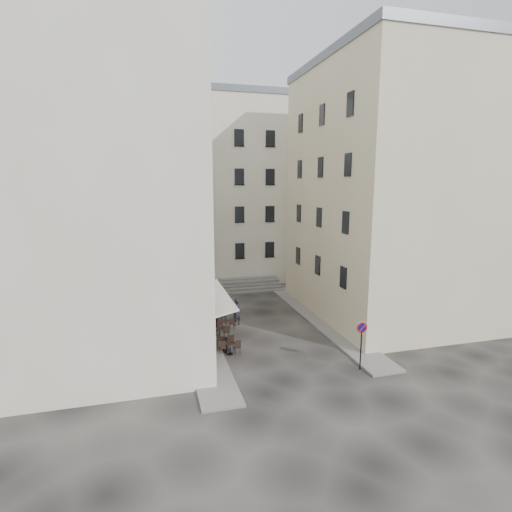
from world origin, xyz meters
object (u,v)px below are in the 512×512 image
object	(u,v)px
bistro_table_b	(223,343)
pedestrian	(237,312)
bistro_table_a	(230,347)
no_parking_sign	(362,336)

from	to	relation	value
bistro_table_b	pedestrian	world-z (taller)	pedestrian
bistro_table_a	bistro_table_b	world-z (taller)	bistro_table_b
bistro_table_a	pedestrian	xyz separation A→B (m)	(1.43, 4.71, 0.54)
bistro_table_a	pedestrian	bearing A→B (deg)	73.07
bistro_table_a	bistro_table_b	size ratio (longest dim) A/B	0.92
bistro_table_a	no_parking_sign	bearing A→B (deg)	-30.34
no_parking_sign	bistro_table_a	distance (m)	7.54
bistro_table_a	bistro_table_b	bearing A→B (deg)	113.05
no_parking_sign	pedestrian	size ratio (longest dim) A/B	1.37
bistro_table_b	pedestrian	distance (m)	4.38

